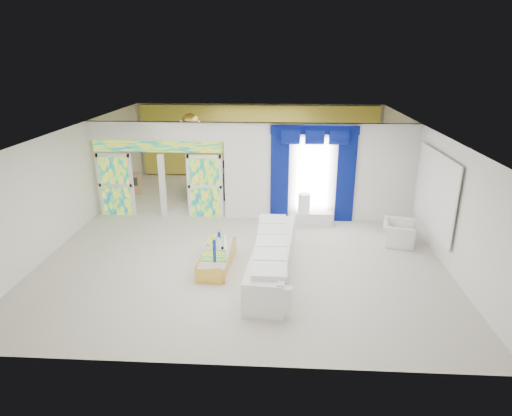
# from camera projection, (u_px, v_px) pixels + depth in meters

# --- Properties ---
(floor) EXTENTS (12.00, 12.00, 0.00)m
(floor) POSITION_uv_depth(u_px,v_px,m) (248.00, 229.00, 12.96)
(floor) COLOR #B7AF9E
(floor) RESTS_ON ground
(dividing_wall) EXTENTS (5.70, 0.18, 3.00)m
(dividing_wall) POSITION_uv_depth(u_px,v_px,m) (321.00, 173.00, 13.28)
(dividing_wall) COLOR white
(dividing_wall) RESTS_ON ground
(dividing_header) EXTENTS (4.30, 0.18, 0.55)m
(dividing_header) POSITION_uv_depth(u_px,v_px,m) (156.00, 131.00, 13.15)
(dividing_header) COLOR white
(dividing_header) RESTS_ON dividing_wall
(stained_panel_left) EXTENTS (0.95, 0.04, 2.00)m
(stained_panel_left) POSITION_uv_depth(u_px,v_px,m) (116.00, 185.00, 13.80)
(stained_panel_left) COLOR #994C3F
(stained_panel_left) RESTS_ON ground
(stained_panel_right) EXTENTS (0.95, 0.04, 2.00)m
(stained_panel_right) POSITION_uv_depth(u_px,v_px,m) (205.00, 186.00, 13.65)
(stained_panel_right) COLOR #994C3F
(stained_panel_right) RESTS_ON ground
(stained_transom) EXTENTS (4.00, 0.05, 0.35)m
(stained_transom) POSITION_uv_depth(u_px,v_px,m) (157.00, 146.00, 13.30)
(stained_transom) COLOR #994C3F
(stained_transom) RESTS_ON dividing_header
(window_pane) EXTENTS (1.00, 0.02, 2.30)m
(window_pane) POSITION_uv_depth(u_px,v_px,m) (313.00, 175.00, 13.22)
(window_pane) COLOR white
(window_pane) RESTS_ON dividing_wall
(blue_drape_left) EXTENTS (0.55, 0.10, 2.80)m
(blue_drape_left) POSITION_uv_depth(u_px,v_px,m) (280.00, 176.00, 13.26)
(blue_drape_left) COLOR #04064B
(blue_drape_left) RESTS_ON ground
(blue_drape_right) EXTENTS (0.55, 0.10, 2.80)m
(blue_drape_right) POSITION_uv_depth(u_px,v_px,m) (346.00, 177.00, 13.16)
(blue_drape_right) COLOR #04064B
(blue_drape_right) RESTS_ON ground
(blue_pelmet) EXTENTS (2.60, 0.12, 0.25)m
(blue_pelmet) POSITION_uv_depth(u_px,v_px,m) (315.00, 130.00, 12.73)
(blue_pelmet) COLOR #04064B
(blue_pelmet) RESTS_ON dividing_wall
(wall_mirror) EXTENTS (0.04, 2.70, 1.90)m
(wall_mirror) POSITION_uv_depth(u_px,v_px,m) (436.00, 192.00, 11.24)
(wall_mirror) COLOR white
(wall_mirror) RESTS_ON ground
(gold_curtains) EXTENTS (9.70, 0.12, 2.90)m
(gold_curtains) POSITION_uv_depth(u_px,v_px,m) (259.00, 141.00, 18.01)
(gold_curtains) COLOR gold
(gold_curtains) RESTS_ON ground
(white_sofa) EXTENTS (1.15, 3.92, 0.74)m
(white_sofa) POSITION_uv_depth(u_px,v_px,m) (272.00, 259.00, 10.25)
(white_sofa) COLOR white
(white_sofa) RESTS_ON ground
(coffee_table) EXTENTS (0.77, 1.90, 0.41)m
(coffee_table) POSITION_uv_depth(u_px,v_px,m) (217.00, 258.00, 10.66)
(coffee_table) COLOR gold
(coffee_table) RESTS_ON ground
(console_table) EXTENTS (1.13, 0.36, 0.37)m
(console_table) POSITION_uv_depth(u_px,v_px,m) (313.00, 218.00, 13.31)
(console_table) COLOR silver
(console_table) RESTS_ON ground
(table_lamp) EXTENTS (0.36, 0.36, 0.58)m
(table_lamp) POSITION_uv_depth(u_px,v_px,m) (304.00, 203.00, 13.16)
(table_lamp) COLOR white
(table_lamp) RESTS_ON console_table
(armchair) EXTENTS (1.04, 1.13, 0.62)m
(armchair) POSITION_uv_depth(u_px,v_px,m) (398.00, 233.00, 11.91)
(armchair) COLOR white
(armchair) RESTS_ON ground
(grand_piano) EXTENTS (1.54, 1.98, 0.98)m
(grand_piano) POSITION_uv_depth(u_px,v_px,m) (212.00, 180.00, 16.19)
(grand_piano) COLOR black
(grand_piano) RESTS_ON ground
(piano_bench) EXTENTS (0.94, 0.39, 0.31)m
(piano_bench) POSITION_uv_depth(u_px,v_px,m) (205.00, 202.00, 14.80)
(piano_bench) COLOR black
(piano_bench) RESTS_ON ground
(tv_console) EXTENTS (0.61, 0.57, 0.77)m
(tv_console) POSITION_uv_depth(u_px,v_px,m) (133.00, 184.00, 16.12)
(tv_console) COLOR #A77453
(tv_console) RESTS_ON ground
(chandelier) EXTENTS (0.60, 0.60, 0.60)m
(chandelier) POSITION_uv_depth(u_px,v_px,m) (190.00, 122.00, 15.40)
(chandelier) COLOR gold
(chandelier) RESTS_ON ceiling
(decanters) EXTENTS (0.13, 0.74, 0.27)m
(decanters) POSITION_uv_depth(u_px,v_px,m) (217.00, 242.00, 10.80)
(decanters) COLOR navy
(decanters) RESTS_ON coffee_table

